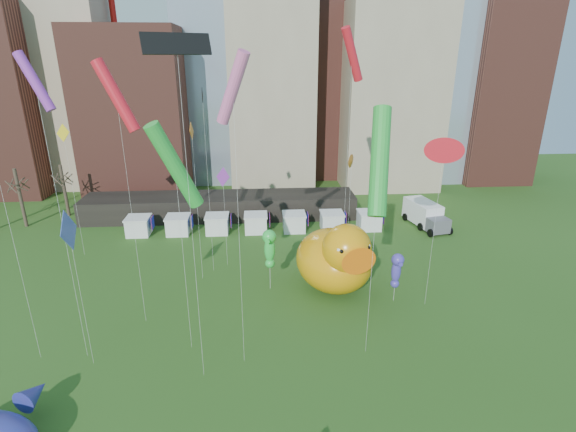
{
  "coord_description": "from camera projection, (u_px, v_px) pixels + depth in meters",
  "views": [
    {
      "loc": [
        1.57,
        -16.8,
        21.48
      ],
      "look_at": [
        3.34,
        8.96,
        12.0
      ],
      "focal_mm": 27.0,
      "sensor_mm": 36.0,
      "label": 1
    }
  ],
  "objects": [
    {
      "name": "skyline",
      "position": [
        260.0,
        58.0,
        72.98
      ],
      "size": [
        101.0,
        23.0,
        68.0
      ],
      "color": "brown",
      "rests_on": "ground"
    },
    {
      "name": "pavilion",
      "position": [
        221.0,
        206.0,
        61.56
      ],
      "size": [
        38.0,
        6.0,
        3.2
      ],
      "primitive_type": "cube",
      "color": "black",
      "rests_on": "ground"
    },
    {
      "name": "vendor_tents",
      "position": [
        256.0,
        224.0,
        56.44
      ],
      "size": [
        33.24,
        2.8,
        2.4
      ],
      "color": "white",
      "rests_on": "ground"
    },
    {
      "name": "bare_trees",
      "position": [
        21.0,
        197.0,
        57.68
      ],
      "size": [
        8.44,
        6.44,
        8.5
      ],
      "color": "#382B21",
      "rests_on": "ground"
    },
    {
      "name": "big_duck",
      "position": [
        336.0,
        258.0,
        41.31
      ],
      "size": [
        9.02,
        10.68,
        7.61
      ],
      "rotation": [
        0.0,
        0.0,
        0.24
      ],
      "color": "orange",
      "rests_on": "ground"
    },
    {
      "name": "small_duck",
      "position": [
        347.0,
        269.0,
        43.93
      ],
      "size": [
        3.41,
        4.03,
        2.87
      ],
      "rotation": [
        0.0,
        0.0,
        -0.24
      ],
      "color": "white",
      "rests_on": "ground"
    },
    {
      "name": "seahorse_green",
      "position": [
        270.0,
        246.0,
        41.15
      ],
      "size": [
        1.56,
        1.83,
        6.28
      ],
      "rotation": [
        0.0,
        0.0,
        -0.2
      ],
      "color": "silver",
      "rests_on": "ground"
    },
    {
      "name": "seahorse_purple",
      "position": [
        397.0,
        268.0,
        39.43
      ],
      "size": [
        1.16,
        1.49,
        4.87
      ],
      "rotation": [
        0.0,
        0.0,
        0.0
      ],
      "color": "silver",
      "rests_on": "ground"
    },
    {
      "name": "box_truck",
      "position": [
        425.0,
        214.0,
        58.22
      ],
      "size": [
        4.29,
        7.95,
        3.21
      ],
      "rotation": [
        0.0,
        0.0,
        0.21
      ],
      "color": "white",
      "rests_on": "ground"
    },
    {
      "name": "kite_0",
      "position": [
        116.0,
        96.0,
        31.1
      ],
      "size": [
        3.2,
        1.44,
        21.49
      ],
      "color": "silver",
      "rests_on": "ground"
    },
    {
      "name": "kite_2",
      "position": [
        203.0,
        107.0,
        40.57
      ],
      "size": [
        0.29,
        1.53,
        18.91
      ],
      "color": "silver",
      "rests_on": "ground"
    },
    {
      "name": "kite_3",
      "position": [
        380.0,
        162.0,
        28.45
      ],
      "size": [
        2.16,
        4.36,
        18.61
      ],
      "color": "silver",
      "rests_on": "ground"
    },
    {
      "name": "kite_5",
      "position": [
        69.0,
        232.0,
        28.71
      ],
      "size": [
        0.26,
        3.02,
        12.21
      ],
      "color": "silver",
      "rests_on": "ground"
    },
    {
      "name": "kite_6",
      "position": [
        352.0,
        162.0,
        40.7
      ],
      "size": [
        0.71,
        1.21,
        12.96
      ],
      "color": "silver",
      "rests_on": "ground"
    },
    {
      "name": "kite_7",
      "position": [
        35.0,
        82.0,
        26.23
      ],
      "size": [
        2.21,
        1.07,
        21.91
      ],
      "color": "silver",
      "rests_on": "ground"
    },
    {
      "name": "kite_8",
      "position": [
        352.0,
        55.0,
        39.26
      ],
      "size": [
        2.76,
        2.37,
        24.15
      ],
      "color": "silver",
      "rests_on": "ground"
    },
    {
      "name": "kite_9",
      "position": [
        233.0,
        88.0,
        25.82
      ],
      "size": [
        2.55,
        2.17,
        21.98
      ],
      "color": "silver",
      "rests_on": "ground"
    },
    {
      "name": "kite_10",
      "position": [
        177.0,
        46.0,
        23.53
      ],
      "size": [
        3.66,
        2.0,
        22.76
      ],
      "color": "silver",
      "rests_on": "ground"
    },
    {
      "name": "kite_11",
      "position": [
        175.0,
        166.0,
        29.14
      ],
      "size": [
        3.7,
        2.87,
        17.72
      ],
      "color": "silver",
      "rests_on": "ground"
    },
    {
      "name": "kite_12",
      "position": [
        64.0,
        137.0,
        45.2
      ],
      "size": [
        1.71,
        0.92,
        15.06
      ],
      "color": "silver",
      "rests_on": "ground"
    },
    {
      "name": "kite_14",
      "position": [
        192.0,
        138.0,
        39.8
      ],
      "size": [
        0.13,
        1.63,
        15.97
      ],
      "color": "silver",
      "rests_on": "ground"
    },
    {
      "name": "kite_15",
      "position": [
        223.0,
        179.0,
        44.26
      ],
      "size": [
        1.49,
        1.54,
        11.06
      ],
      "color": "silver",
      "rests_on": "ground"
    },
    {
      "name": "kite_16",
      "position": [
        444.0,
        150.0,
        35.16
      ],
      "size": [
        2.1,
        0.92,
        15.45
      ],
      "color": "silver",
      "rests_on": "ground"
    }
  ]
}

